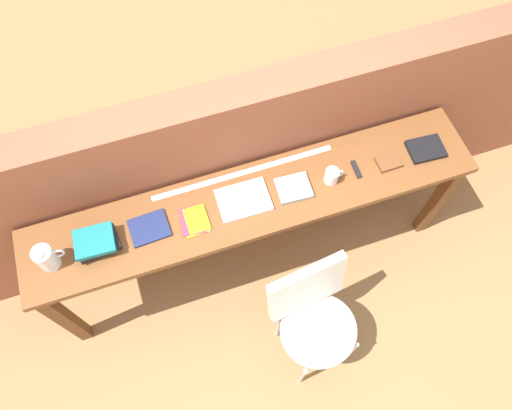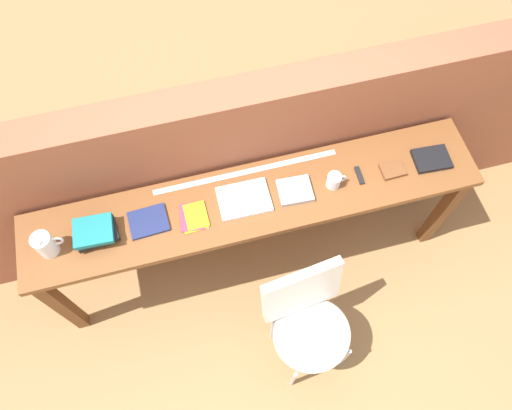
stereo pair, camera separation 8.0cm
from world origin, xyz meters
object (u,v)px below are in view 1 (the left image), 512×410
at_px(chair_white_moulded, 314,316).
at_px(book_repair_rightmost, 426,149).
at_px(pitcher_white, 47,258).
at_px(mug, 332,176).
at_px(leather_journal_brown, 388,162).
at_px(book_open_centre, 244,200).
at_px(book_stack_leftmost, 97,242).
at_px(magazine_cycling, 149,228).
at_px(multitool_folded, 356,169).
at_px(pamphlet_pile_colourful, 195,221).

xyz_separation_m(chair_white_moulded, book_repair_rightmost, (0.87, 0.61, 0.37)).
xyz_separation_m(pitcher_white, book_repair_rightmost, (2.09, 0.01, -0.06)).
xyz_separation_m(mug, book_repair_rightmost, (0.58, 0.01, -0.03)).
bearing_deg(leather_journal_brown, book_open_centre, 176.88).
distance_m(book_open_centre, book_repair_rightmost, 1.07).
distance_m(book_stack_leftmost, book_open_centre, 0.78).
relative_size(chair_white_moulded, magazine_cycling, 4.48).
distance_m(pitcher_white, multitool_folded, 1.67).
bearing_deg(pitcher_white, leather_journal_brown, -0.12).
height_order(leather_journal_brown, book_repair_rightmost, book_repair_rightmost).
relative_size(magazine_cycling, book_repair_rightmost, 1.01).
bearing_deg(book_open_centre, magazine_cycling, -178.94).
relative_size(pamphlet_pile_colourful, multitool_folded, 1.61).
relative_size(chair_white_moulded, book_open_centre, 3.23).
height_order(pamphlet_pile_colourful, leather_journal_brown, leather_journal_brown).
xyz_separation_m(book_stack_leftmost, mug, (1.27, -0.02, -0.00)).
distance_m(magazine_cycling, mug, 1.01).
relative_size(magazine_cycling, mug, 1.81).
relative_size(pamphlet_pile_colourful, book_open_centre, 0.64).
height_order(pitcher_white, leather_journal_brown, pitcher_white).
xyz_separation_m(magazine_cycling, mug, (1.01, -0.03, 0.04)).
height_order(book_stack_leftmost, leather_journal_brown, book_stack_leftmost).
bearing_deg(pamphlet_pile_colourful, mug, 0.50).
relative_size(chair_white_moulded, mug, 8.10).
distance_m(leather_journal_brown, book_repair_rightmost, 0.24).
xyz_separation_m(magazine_cycling, leather_journal_brown, (1.35, -0.03, 0.00)).
bearing_deg(magazine_cycling, book_stack_leftmost, 179.99).
xyz_separation_m(book_open_centre, multitool_folded, (0.65, -0.02, -0.00)).
distance_m(pamphlet_pile_colourful, book_open_centre, 0.28).
distance_m(book_stack_leftmost, magazine_cycling, 0.27).
bearing_deg(chair_white_moulded, book_stack_leftmost, 147.72).
xyz_separation_m(book_open_centre, leather_journal_brown, (0.83, -0.03, 0.00)).
height_order(pitcher_white, magazine_cycling, pitcher_white).
relative_size(pitcher_white, leather_journal_brown, 1.41).
distance_m(mug, leather_journal_brown, 0.34).
relative_size(pitcher_white, magazine_cycling, 0.92).
distance_m(pamphlet_pile_colourful, leather_journal_brown, 1.11).
xyz_separation_m(chair_white_moulded, pitcher_white, (-1.22, 0.60, 0.43)).
bearing_deg(magazine_cycling, chair_white_moulded, -43.96).
bearing_deg(chair_white_moulded, mug, 63.80).
bearing_deg(pitcher_white, multitool_folded, 0.42).
bearing_deg(leather_journal_brown, pamphlet_pile_colourful, 179.36).
relative_size(book_stack_leftmost, leather_journal_brown, 1.71).
xyz_separation_m(chair_white_moulded, mug, (0.29, 0.60, 0.40)).
bearing_deg(book_repair_rightmost, pamphlet_pile_colourful, -175.63).
bearing_deg(book_open_centre, multitool_folded, -0.46).
bearing_deg(book_stack_leftmost, magazine_cycling, 2.52).
bearing_deg(pitcher_white, chair_white_moulded, -26.19).
bearing_deg(pamphlet_pile_colourful, leather_journal_brown, 0.23).
distance_m(chair_white_moulded, book_open_centre, 0.75).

